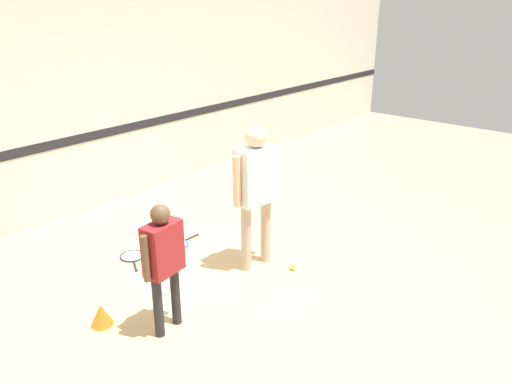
# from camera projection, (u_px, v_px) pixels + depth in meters

# --- Properties ---
(ground_plane) EXTENTS (16.00, 16.00, 0.00)m
(ground_plane) POSITION_uv_depth(u_px,v_px,m) (254.00, 269.00, 5.47)
(ground_plane) COLOR tan
(wall_back) EXTENTS (16.00, 0.07, 3.20)m
(wall_back) POSITION_uv_depth(u_px,v_px,m) (89.00, 93.00, 6.61)
(wall_back) COLOR beige
(wall_back) RESTS_ON ground_plane
(person_instructor) EXTENTS (0.59, 0.30, 1.58)m
(person_instructor) POSITION_uv_depth(u_px,v_px,m) (256.00, 182.00, 5.22)
(person_instructor) COLOR tan
(person_instructor) RESTS_ON ground_plane
(person_student_left) EXTENTS (0.46, 0.22, 1.21)m
(person_student_left) POSITION_uv_depth(u_px,v_px,m) (163.00, 255.00, 4.22)
(person_student_left) COLOR #232328
(person_student_left) RESTS_ON ground_plane
(racket_spare_on_floor) EXTENTS (0.52, 0.31, 0.03)m
(racket_spare_on_floor) POSITION_uv_depth(u_px,v_px,m) (177.00, 244.00, 6.01)
(racket_spare_on_floor) COLOR blue
(racket_spare_on_floor) RESTS_ON ground_plane
(racket_second_spare) EXTENTS (0.39, 0.51, 0.03)m
(racket_second_spare) POSITION_uv_depth(u_px,v_px,m) (133.00, 257.00, 5.71)
(racket_second_spare) COLOR #28282D
(racket_second_spare) RESTS_ON ground_plane
(tennis_ball_near_instructor) EXTENTS (0.07, 0.07, 0.07)m
(tennis_ball_near_instructor) POSITION_uv_depth(u_px,v_px,m) (293.00, 267.00, 5.45)
(tennis_ball_near_instructor) COLOR #CCE038
(tennis_ball_near_instructor) RESTS_ON ground_plane
(tennis_ball_by_spare_racket) EXTENTS (0.07, 0.07, 0.07)m
(tennis_ball_by_spare_racket) POSITION_uv_depth(u_px,v_px,m) (176.00, 231.00, 6.30)
(tennis_ball_by_spare_racket) COLOR #CCE038
(tennis_ball_by_spare_racket) RESTS_ON ground_plane
(training_cone) EXTENTS (0.21, 0.21, 0.21)m
(training_cone) POSITION_uv_depth(u_px,v_px,m) (101.00, 315.00, 4.52)
(training_cone) COLOR orange
(training_cone) RESTS_ON ground_plane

